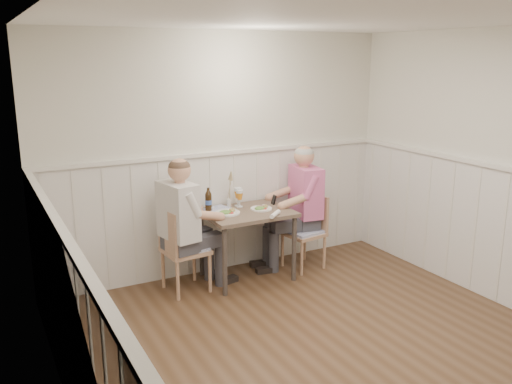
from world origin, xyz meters
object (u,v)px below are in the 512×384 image
chair_right (307,229)px  chair_left (181,247)px  beer_bottle (208,201)px  grass_vase (229,190)px  diner_cream (183,237)px  dining_table (247,220)px  man_in_pink (302,215)px

chair_right → chair_left: 1.50m
chair_left → beer_bottle: (0.39, 0.19, 0.38)m
grass_vase → beer_bottle: bearing=-167.8°
chair_left → diner_cream: (0.02, -0.02, 0.11)m
beer_bottle → diner_cream: bearing=-150.4°
grass_vase → chair_left: bearing=-159.5°
dining_table → beer_bottle: bearing=152.4°
chair_left → chair_right: bearing=-1.1°
dining_table → diner_cream: diner_cream is taller
chair_left → man_in_pink: (1.47, 0.05, 0.11)m
man_in_pink → beer_bottle: bearing=172.9°
grass_vase → chair_right: bearing=-18.0°
diner_cream → beer_bottle: diner_cream is taller
chair_right → man_in_pink: 0.16m
diner_cream → beer_bottle: bearing=29.6°
dining_table → grass_vase: size_ratio=2.23×
chair_right → beer_bottle: bearing=168.9°
dining_table → chair_right: 0.77m
chair_left → beer_bottle: bearing=25.7°
chair_right → dining_table: bearing=177.8°
dining_table → grass_vase: bearing=111.5°
man_in_pink → diner_cream: 1.46m
chair_right → chair_left: chair_left is taller
dining_table → diner_cream: (-0.73, -0.02, -0.06)m
chair_right → beer_bottle: 1.20m
diner_cream → chair_left: bearing=129.2°
chair_right → diner_cream: (-1.48, 0.00, 0.14)m
dining_table → beer_bottle: size_ratio=3.61×
chair_right → chair_left: size_ratio=0.94×
dining_table → chair_right: (0.74, -0.03, -0.20)m
beer_bottle → grass_vase: grass_vase is taller
chair_left → beer_bottle: 0.58m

